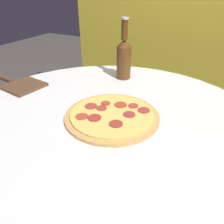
{
  "coord_description": "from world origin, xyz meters",
  "views": [
    {
      "loc": [
        0.29,
        -0.51,
        1.15
      ],
      "look_at": [
        0.01,
        0.02,
        0.79
      ],
      "focal_mm": 35.0,
      "sensor_mm": 36.0,
      "label": 1
    }
  ],
  "objects": [
    {
      "name": "beer_bottle",
      "position": [
        -0.11,
        0.35,
        0.87
      ],
      "size": [
        0.06,
        0.06,
        0.26
      ],
      "color": "#563314",
      "rests_on": "table"
    },
    {
      "name": "fence_panel",
      "position": [
        0.0,
        1.05,
        0.89
      ],
      "size": [
        1.67,
        0.04,
        1.78
      ],
      "color": "gold",
      "rests_on": "ground_plane"
    },
    {
      "name": "pizza",
      "position": [
        0.01,
        0.02,
        0.78
      ],
      "size": [
        0.3,
        0.3,
        0.02
      ],
      "color": "tan",
      "rests_on": "table"
    },
    {
      "name": "pizza_paddle",
      "position": [
        -0.46,
        0.06,
        0.78
      ],
      "size": [
        0.3,
        0.16,
        0.02
      ],
      "rotation": [
        0.0,
        0.0,
        3.01
      ],
      "color": "brown",
      "rests_on": "table"
    },
    {
      "name": "table",
      "position": [
        0.0,
        0.0,
        0.56
      ],
      "size": [
        1.05,
        1.05,
        0.77
      ],
      "color": "white",
      "rests_on": "ground_plane"
    }
  ]
}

